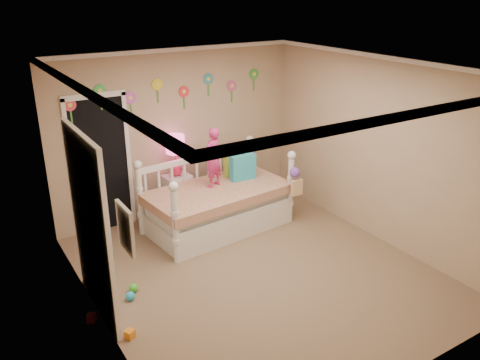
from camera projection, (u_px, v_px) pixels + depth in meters
floor at (258, 272)px, 6.38m from camera, size 4.00×4.50×0.01m
ceiling at (261, 68)px, 5.42m from camera, size 4.00×4.50×0.01m
back_wall at (178, 133)px, 7.67m from camera, size 4.00×0.01×2.60m
left_wall at (93, 217)px, 4.91m from camera, size 0.01×4.50×2.60m
right_wall at (378, 150)px, 6.89m from camera, size 0.01×4.50×2.60m
crown_molding at (261, 70)px, 5.43m from camera, size 4.00×4.50×0.06m
daybed at (217, 192)px, 7.34m from camera, size 2.24×1.34×1.16m
pillow_turquoise at (243, 167)px, 7.57m from camera, size 0.40×0.16×0.40m
pillow_lime at (236, 165)px, 7.73m from camera, size 0.39×0.19×0.35m
child at (213, 157)px, 7.22m from camera, size 0.39×0.33×0.90m
nightstand at (178, 196)px, 7.81m from camera, size 0.43×0.34×0.68m
table_lamp at (175, 149)px, 7.53m from camera, size 0.30×0.30×0.65m
closet_doorway at (101, 164)px, 7.14m from camera, size 0.90×0.04×2.07m
flower_decals at (171, 93)px, 7.38m from camera, size 3.40×0.02×0.50m
mirror_closet at (91, 227)px, 5.26m from camera, size 0.07×1.30×2.10m
wall_picture at (125, 229)px, 4.12m from camera, size 0.05×0.34×0.42m
hanging_bag at (295, 182)px, 7.35m from camera, size 0.20×0.16×0.36m
toy_scatter at (134, 322)px, 5.34m from camera, size 0.93×1.38×0.11m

